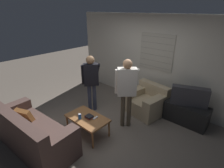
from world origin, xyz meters
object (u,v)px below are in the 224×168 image
object	(u,v)px
tv	(189,96)
person_right_standing	(127,86)
couch_blue	(31,133)
armchair_beige	(147,102)
book_stack	(89,117)
soda_can	(80,116)
person_left_standing	(91,77)
spare_remote	(95,118)
coffee_table	(87,119)

from	to	relation	value
tv	person_right_standing	bearing A→B (deg)	25.49
couch_blue	person_right_standing	world-z (taller)	person_right_standing
armchair_beige	book_stack	distance (m)	1.76
couch_blue	armchair_beige	xyz separation A→B (m)	(1.01, 2.76, -0.04)
tv	soda_can	world-z (taller)	tv
person_left_standing	spare_remote	size ratio (longest dim) A/B	12.04
coffee_table	soda_can	distance (m)	0.19
person_left_standing	soda_can	distance (m)	1.22
couch_blue	book_stack	xyz separation A→B (m)	(0.56, 1.06, 0.12)
tv	spare_remote	world-z (taller)	tv
person_right_standing	coffee_table	bearing A→B (deg)	-163.30
soda_can	person_left_standing	bearing A→B (deg)	123.96
person_left_standing	book_stack	size ratio (longest dim) A/B	8.51
person_left_standing	person_right_standing	world-z (taller)	person_right_standing
armchair_beige	person_left_standing	distance (m)	1.66
person_right_standing	soda_can	xyz separation A→B (m)	(-0.53, -0.96, -0.57)
book_stack	spare_remote	distance (m)	0.14
couch_blue	spare_remote	size ratio (longest dim) A/B	15.38
coffee_table	person_right_standing	size ratio (longest dim) A/B	0.57
person_right_standing	book_stack	world-z (taller)	person_right_standing
person_left_standing	soda_can	xyz separation A→B (m)	(0.62, -0.92, -0.49)
tv	soda_can	size ratio (longest dim) A/B	6.77
tv	armchair_beige	bearing A→B (deg)	-9.58
coffee_table	person_right_standing	distance (m)	1.16
person_right_standing	soda_can	size ratio (longest dim) A/B	13.37
book_stack	coffee_table	bearing A→B (deg)	-160.31
spare_remote	book_stack	bearing A→B (deg)	-147.17
person_left_standing	book_stack	xyz separation A→B (m)	(0.74, -0.76, -0.53)
couch_blue	coffee_table	xyz separation A→B (m)	(0.51, 1.04, 0.05)
couch_blue	coffee_table	size ratio (longest dim) A/B	2.11
person_left_standing	soda_can	world-z (taller)	person_left_standing
person_left_standing	person_right_standing	bearing A→B (deg)	-49.58
tv	person_left_standing	xyz separation A→B (m)	(-2.20, -1.15, 0.25)
coffee_table	spare_remote	size ratio (longest dim) A/B	7.31
person_right_standing	book_stack	size ratio (longest dim) A/B	9.12
soda_can	spare_remote	distance (m)	0.34
armchair_beige	soda_can	bearing A→B (deg)	82.01
tv	spare_remote	bearing A→B (deg)	32.59
coffee_table	soda_can	bearing A→B (deg)	-117.06
armchair_beige	person_right_standing	size ratio (longest dim) A/B	0.64
coffee_table	armchair_beige	bearing A→B (deg)	73.91
person_left_standing	person_right_standing	distance (m)	1.16
coffee_table	tv	bearing A→B (deg)	51.91
coffee_table	couch_blue	bearing A→B (deg)	-116.20
couch_blue	book_stack	world-z (taller)	couch_blue
coffee_table	spare_remote	distance (m)	0.20
book_stack	spare_remote	bearing A→B (deg)	33.73
coffee_table	person_left_standing	bearing A→B (deg)	131.82
soda_can	coffee_table	bearing A→B (deg)	62.94
couch_blue	armchair_beige	world-z (taller)	couch_blue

